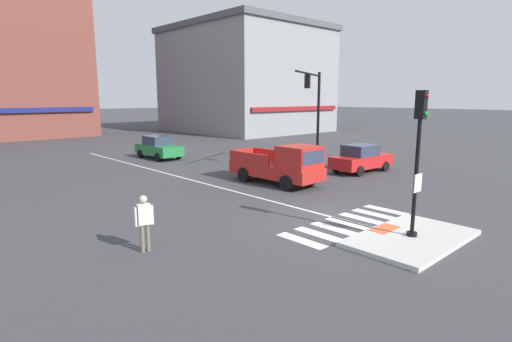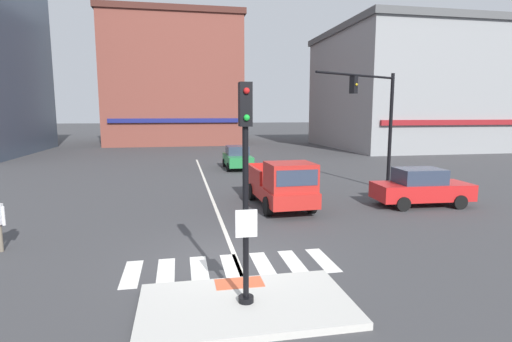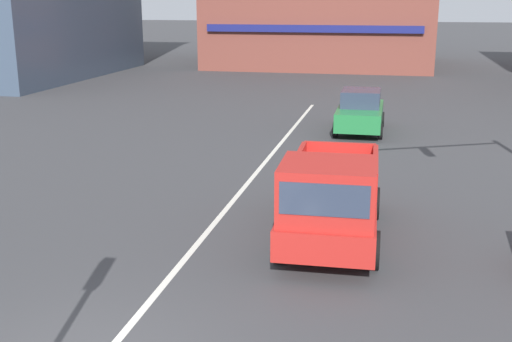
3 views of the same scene
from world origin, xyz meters
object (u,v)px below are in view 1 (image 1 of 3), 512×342
object	(u,v)px
pedestrian_at_curb_left	(144,219)
traffic_light_mast	(314,103)
signal_pole	(418,150)
car_green_eastbound_distant	(159,147)
pickup_truck_red_eastbound_mid	(282,166)
car_red_cross_right	(361,158)

from	to	relation	value
pedestrian_at_curb_left	traffic_light_mast	bearing A→B (deg)	22.21
signal_pole	traffic_light_mast	xyz separation A→B (m)	(8.50, 10.92, 1.19)
signal_pole	traffic_light_mast	world-z (taller)	traffic_light_mast
traffic_light_mast	car_green_eastbound_distant	size ratio (longest dim) A/B	1.46
signal_pole	pickup_truck_red_eastbound_mid	world-z (taller)	signal_pole
pickup_truck_red_eastbound_mid	pedestrian_at_curb_left	xyz separation A→B (m)	(-9.50, -3.61, 0.00)
signal_pole	pickup_truck_red_eastbound_mid	bearing A→B (deg)	70.58
signal_pole	pedestrian_at_curb_left	world-z (taller)	signal_pole
car_green_eastbound_distant	signal_pole	bearing A→B (deg)	-97.86
signal_pole	car_red_cross_right	xyz separation A→B (m)	(9.00, 7.68, -2.02)
signal_pole	traffic_light_mast	size ratio (longest dim) A/B	0.74
car_red_cross_right	car_green_eastbound_distant	bearing A→B (deg)	115.23
signal_pole	car_green_eastbound_distant	xyz separation A→B (m)	(2.86, 20.72, -2.02)
pedestrian_at_curb_left	car_green_eastbound_distant	bearing A→B (deg)	59.47
car_red_cross_right	pedestrian_at_curb_left	distance (m)	15.81
traffic_light_mast	car_red_cross_right	bearing A→B (deg)	-81.19
signal_pole	car_green_eastbound_distant	distance (m)	21.01
car_green_eastbound_distant	car_red_cross_right	xyz separation A→B (m)	(6.14, -13.04, 0.00)
pedestrian_at_curb_left	pickup_truck_red_eastbound_mid	bearing A→B (deg)	20.83
car_green_eastbound_distant	pickup_truck_red_eastbound_mid	world-z (taller)	pickup_truck_red_eastbound_mid
car_red_cross_right	pedestrian_at_curb_left	world-z (taller)	pedestrian_at_curb_left
traffic_light_mast	pedestrian_at_curb_left	xyz separation A→B (m)	(-15.04, -6.14, -3.04)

